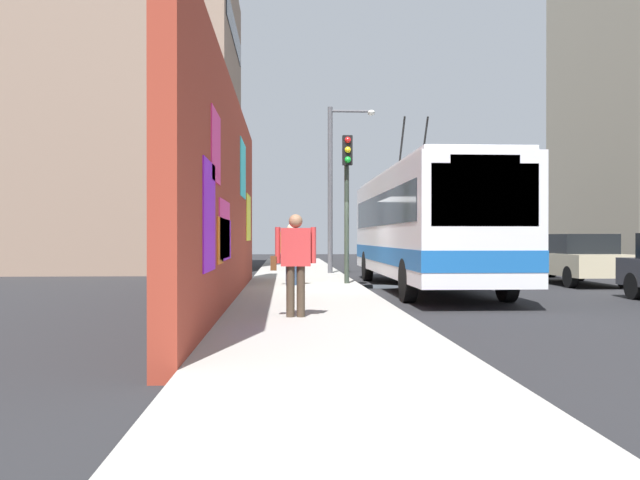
% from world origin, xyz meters
% --- Properties ---
extents(ground_plane, '(80.00, 80.00, 0.00)m').
position_xyz_m(ground_plane, '(0.00, 0.00, 0.00)').
color(ground_plane, '#232326').
extents(sidewalk_slab, '(48.00, 3.20, 0.15)m').
position_xyz_m(sidewalk_slab, '(0.00, 1.60, 0.07)').
color(sidewalk_slab, '#9E9B93').
rests_on(sidewalk_slab, ground_plane).
extents(graffiti_wall, '(14.86, 0.32, 4.62)m').
position_xyz_m(graffiti_wall, '(-3.57, 3.35, 2.31)').
color(graffiti_wall, maroon).
rests_on(graffiti_wall, ground_plane).
extents(building_far_left, '(9.52, 9.55, 13.31)m').
position_xyz_m(building_far_left, '(12.43, 9.20, 6.66)').
color(building_far_left, gray).
rests_on(building_far_left, ground_plane).
extents(city_bus, '(11.57, 2.57, 5.11)m').
position_xyz_m(city_bus, '(0.87, -1.80, 1.85)').
color(city_bus, silver).
rests_on(city_bus, ground_plane).
extents(parked_car_champagne, '(4.58, 1.85, 1.58)m').
position_xyz_m(parked_car_champagne, '(2.70, -7.00, 0.83)').
color(parked_car_champagne, '#C6B793').
rests_on(parked_car_champagne, ground_plane).
extents(parked_car_white, '(4.71, 1.80, 1.58)m').
position_xyz_m(parked_car_white, '(8.01, -7.00, 0.83)').
color(parked_car_white, white).
rests_on(parked_car_white, ground_plane).
extents(parked_car_black, '(4.07, 1.79, 1.58)m').
position_xyz_m(parked_car_black, '(14.15, -7.00, 0.83)').
color(parked_car_black, black).
rests_on(parked_car_black, ground_plane).
extents(pedestrian_near_wall, '(0.23, 0.76, 1.71)m').
position_xyz_m(pedestrian_near_wall, '(-6.65, 1.96, 1.16)').
color(pedestrian_near_wall, '#3F3326').
rests_on(pedestrian_near_wall, sidewalk_slab).
extents(pedestrian_midblock, '(0.23, 0.76, 1.70)m').
position_xyz_m(pedestrian_midblock, '(0.66, 1.96, 1.15)').
color(pedestrian_midblock, '#2D3F59').
rests_on(pedestrian_midblock, sidewalk_slab).
extents(traffic_light, '(0.49, 0.28, 4.26)m').
position_xyz_m(traffic_light, '(1.22, 0.35, 3.01)').
color(traffic_light, '#2D382D').
rests_on(traffic_light, sidewalk_slab).
extents(street_lamp, '(0.44, 1.77, 6.18)m').
position_xyz_m(street_lamp, '(6.86, 0.24, 3.73)').
color(street_lamp, '#4C4C51').
rests_on(street_lamp, sidewalk_slab).
extents(curbside_puddle, '(1.63, 1.63, 0.00)m').
position_xyz_m(curbside_puddle, '(1.99, -0.60, 0.00)').
color(curbside_puddle, black).
rests_on(curbside_puddle, ground_plane).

